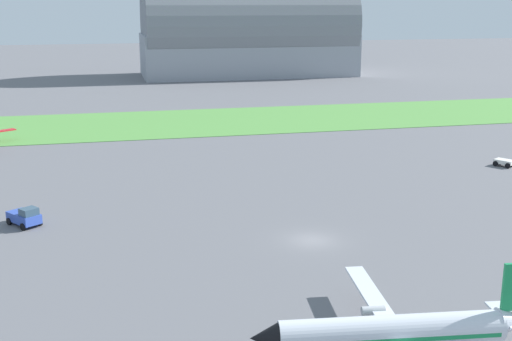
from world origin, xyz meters
TOP-DOWN VIEW (x-y plane):
  - ground_plane at (0.00, 0.00)m, footprint 600.00×600.00m
  - grass_taxiway_strip at (0.00, 63.01)m, footprint 360.00×28.00m
  - airplane_foreground_turboprop at (-1.64, -21.57)m, footprint 17.83×20.78m
  - baggage_cart_near_gate at (33.50, 20.92)m, footprint 2.74×2.95m
  - pushback_tug_midfield at (-26.07, 10.25)m, footprint 3.59×3.96m
  - hangar_distant at (24.24, 138.13)m, footprint 61.30×28.82m

SIDE VIEW (x-z plane):
  - ground_plane at x=0.00m, z-range 0.00..0.00m
  - grass_taxiway_strip at x=0.00m, z-range 0.00..0.08m
  - baggage_cart_near_gate at x=33.50m, z-range 0.12..1.02m
  - pushback_tug_midfield at x=-26.07m, z-range -0.06..1.89m
  - airplane_foreground_turboprop at x=-1.64m, z-range -0.84..5.39m
  - hangar_distant at x=24.24m, z-range -2.27..26.87m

